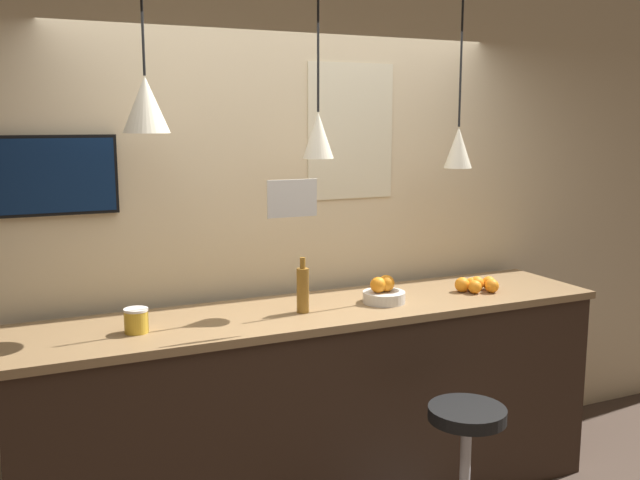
% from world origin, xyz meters
% --- Properties ---
extents(back_wall, '(8.00, 0.06, 2.90)m').
position_xyz_m(back_wall, '(0.00, 1.16, 1.45)').
color(back_wall, beige).
rests_on(back_wall, ground_plane).
extents(service_counter, '(3.09, 0.67, 1.09)m').
position_xyz_m(service_counter, '(0.00, 0.72, 0.55)').
color(service_counter, black).
rests_on(service_counter, ground_plane).
extents(bar_stool, '(0.44, 0.44, 0.74)m').
position_xyz_m(bar_stool, '(0.42, 0.03, 0.47)').
color(bar_stool, '#B7B7BC').
rests_on(bar_stool, ground_plane).
extents(fruit_bowl, '(0.22, 0.22, 0.15)m').
position_xyz_m(fruit_bowl, '(0.35, 0.67, 1.15)').
color(fruit_bowl, beige).
rests_on(fruit_bowl, service_counter).
extents(orange_pile, '(0.25, 0.17, 0.08)m').
position_xyz_m(orange_pile, '(0.94, 0.67, 1.13)').
color(orange_pile, orange).
rests_on(orange_pile, service_counter).
extents(juice_bottle, '(0.06, 0.06, 0.28)m').
position_xyz_m(juice_bottle, '(-0.12, 0.67, 1.21)').
color(juice_bottle, olive).
rests_on(juice_bottle, service_counter).
extents(spread_jar, '(0.11, 0.11, 0.11)m').
position_xyz_m(spread_jar, '(-0.93, 0.67, 1.15)').
color(spread_jar, gold).
rests_on(spread_jar, service_counter).
extents(pendant_lamp_left, '(0.21, 0.21, 0.82)m').
position_xyz_m(pendant_lamp_left, '(-0.84, 0.74, 2.11)').
color(pendant_lamp_left, black).
extents(pendant_lamp_middle, '(0.15, 0.15, 0.95)m').
position_xyz_m(pendant_lamp_middle, '(0.00, 0.74, 1.97)').
color(pendant_lamp_middle, black).
extents(pendant_lamp_right, '(0.15, 0.15, 1.02)m').
position_xyz_m(pendant_lamp_right, '(0.84, 0.74, 1.90)').
color(pendant_lamp_right, black).
extents(mounted_tv, '(0.75, 0.04, 0.38)m').
position_xyz_m(mounted_tv, '(-1.29, 1.11, 1.78)').
color(mounted_tv, black).
extents(hanging_menu_board, '(0.24, 0.01, 0.17)m').
position_xyz_m(hanging_menu_board, '(-0.26, 0.46, 1.69)').
color(hanging_menu_board, white).
extents(wall_poster, '(0.53, 0.01, 0.76)m').
position_xyz_m(wall_poster, '(0.38, 1.13, 1.97)').
color(wall_poster, beige).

